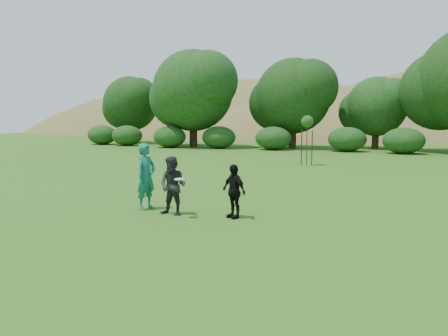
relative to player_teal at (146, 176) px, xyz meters
The scene contains 8 objects.
ground 2.21m from the player_teal, 31.44° to the right, with size 120.00×120.00×0.00m, color #19470C.
player_teal is the anchor object (origin of this frame).
player_grey 1.20m from the player_teal, 19.36° to the right, with size 0.80×0.62×1.65m, color black.
player_black 2.83m from the player_teal, ahead, with size 0.86×0.36×1.47m, color black.
frisbee 1.64m from the player_teal, 25.17° to the right, with size 0.27×0.27×0.03m.
sapling 14.08m from the player_teal, 82.16° to the left, with size 0.70×0.70×2.85m.
hillside 68.66m from the player_teal, 89.04° to the left, with size 150.00×72.00×52.00m.
tree_row 28.35m from the player_teal, 79.92° to the left, with size 53.92×10.38×9.62m.
Camera 1 is at (5.32, -9.93, 2.71)m, focal length 35.00 mm.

